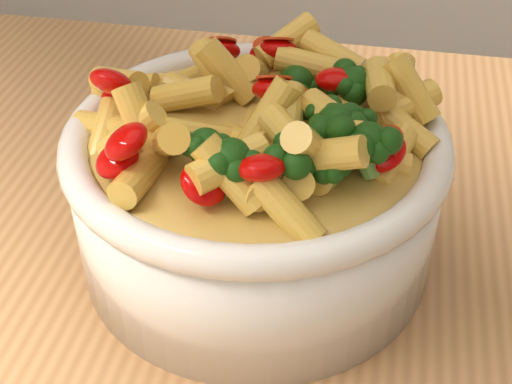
# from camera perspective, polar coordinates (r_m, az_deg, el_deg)

# --- Properties ---
(table) EXTENTS (1.20, 0.80, 0.90)m
(table) POSITION_cam_1_polar(r_m,az_deg,el_deg) (0.64, -4.87, -11.94)
(table) COLOR #B8814F
(table) RESTS_ON ground
(serving_bowl) EXTENTS (0.28, 0.28, 0.12)m
(serving_bowl) POSITION_cam_1_polar(r_m,az_deg,el_deg) (0.53, -0.00, 0.13)
(serving_bowl) COLOR white
(serving_bowl) RESTS_ON table
(pasta_salad) EXTENTS (0.22, 0.22, 0.05)m
(pasta_salad) POSITION_cam_1_polar(r_m,az_deg,el_deg) (0.49, -0.00, 6.96)
(pasta_salad) COLOR #F8CB4E
(pasta_salad) RESTS_ON serving_bowl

